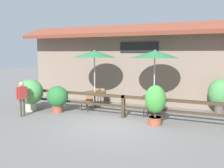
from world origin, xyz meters
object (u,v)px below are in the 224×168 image
at_px(potted_plant_small_flowering, 57,97).
at_px(pedestrian, 22,94).
at_px(patio_umbrella_middle, 155,54).
at_px(chair_middle_wallside, 159,99).
at_px(chair_near_wallside, 102,95).
at_px(patio_umbrella_near, 94,54).
at_px(potted_plant_broad_leaf, 155,102).
at_px(dining_table_near, 95,95).
at_px(potted_plant_entrance_palm, 220,94).
at_px(chair_middle_streetside, 151,106).
at_px(potted_plant_corner_fern, 30,93).
at_px(chair_near_streetside, 88,100).
at_px(dining_table_middle, 154,99).

bearing_deg(potted_plant_small_flowering, pedestrian, -128.70).
xyz_separation_m(patio_umbrella_middle, chair_middle_wallside, (0.04, 0.77, -2.17)).
relative_size(chair_near_wallside, pedestrian, 0.57).
distance_m(patio_umbrella_near, potted_plant_broad_leaf, 4.42).
distance_m(dining_table_near, potted_plant_broad_leaf, 4.06).
relative_size(potted_plant_broad_leaf, potted_plant_entrance_palm, 0.98).
bearing_deg(potted_plant_entrance_palm, chair_middle_streetside, -144.93).
distance_m(patio_umbrella_near, pedestrian, 3.91).
bearing_deg(potted_plant_corner_fern, chair_near_streetside, 25.42).
bearing_deg(pedestrian, chair_middle_wallside, 144.77).
bearing_deg(pedestrian, potted_plant_corner_fern, -138.73).
relative_size(patio_umbrella_near, potted_plant_entrance_palm, 1.84).
relative_size(potted_plant_small_flowering, potted_plant_broad_leaf, 0.80).
relative_size(chair_middle_streetside, potted_plant_corner_fern, 0.57).
distance_m(chair_near_streetside, patio_umbrella_middle, 3.76).
bearing_deg(chair_near_streetside, potted_plant_corner_fern, -143.76).
relative_size(patio_umbrella_near, pedestrian, 1.91).
xyz_separation_m(dining_table_near, chair_middle_streetside, (3.09, -0.75, -0.13)).
bearing_deg(chair_near_streetside, pedestrian, -123.05).
height_order(chair_middle_wallside, potted_plant_small_flowering, potted_plant_small_flowering).
relative_size(patio_umbrella_middle, potted_plant_entrance_palm, 1.84).
bearing_deg(dining_table_middle, chair_middle_wallside, 86.86).
bearing_deg(dining_table_middle, chair_middle_streetside, -85.66).
distance_m(dining_table_near, potted_plant_corner_fern, 3.09).
bearing_deg(chair_middle_streetside, potted_plant_broad_leaf, -56.43).
xyz_separation_m(potted_plant_small_flowering, pedestrian, (-0.96, -1.19, 0.27)).
relative_size(dining_table_middle, potted_plant_corner_fern, 0.71).
bearing_deg(chair_near_wallside, potted_plant_entrance_palm, 179.00).
distance_m(patio_umbrella_near, chair_middle_streetside, 3.85).
xyz_separation_m(patio_umbrella_middle, dining_table_middle, (0.00, 0.00, -2.03)).
bearing_deg(potted_plant_entrance_palm, chair_near_streetside, -161.09).
bearing_deg(potted_plant_broad_leaf, chair_near_wallside, 142.76).
xyz_separation_m(chair_near_streetside, potted_plant_entrance_palm, (5.68, 1.94, 0.41)).
relative_size(dining_table_middle, potted_plant_entrance_palm, 0.69).
distance_m(potted_plant_corner_fern, potted_plant_small_flowering, 1.39).
distance_m(chair_middle_streetside, potted_plant_entrance_palm, 3.27).
height_order(dining_table_near, potted_plant_corner_fern, potted_plant_corner_fern).
bearing_deg(dining_table_middle, patio_umbrella_middle, -97.13).
bearing_deg(patio_umbrella_middle, patio_umbrella_near, -179.68).
height_order(dining_table_near, dining_table_middle, same).
distance_m(chair_near_streetside, chair_middle_wallside, 3.41).
bearing_deg(potted_plant_corner_fern, dining_table_middle, 20.37).
bearing_deg(chair_near_streetside, chair_middle_streetside, 12.28).
relative_size(chair_near_wallside, patio_umbrella_middle, 0.30).
distance_m(chair_near_streetside, potted_plant_broad_leaf, 3.69).
height_order(dining_table_middle, potted_plant_broad_leaf, potted_plant_broad_leaf).
distance_m(chair_near_streetside, dining_table_middle, 3.08).
height_order(patio_umbrella_near, chair_middle_streetside, patio_umbrella_near).
xyz_separation_m(chair_near_streetside, patio_umbrella_middle, (2.96, 0.85, 2.17)).
height_order(dining_table_middle, potted_plant_entrance_palm, potted_plant_entrance_palm).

